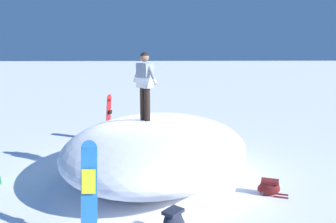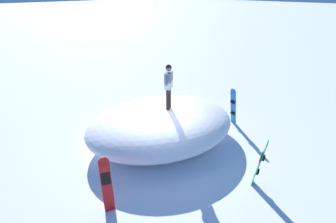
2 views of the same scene
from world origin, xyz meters
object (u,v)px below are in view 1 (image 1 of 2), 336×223
(backpack_near, at_px, (174,222))
(snowboard_primary_upright, at_px, (109,117))
(backpack_far, at_px, (269,187))
(snowboarder_standing, at_px, (145,80))
(snowboard_secondary_upright, at_px, (89,193))

(backpack_near, bearing_deg, snowboard_primary_upright, -74.57)
(backpack_near, height_order, backpack_far, backpack_near)
(snowboard_primary_upright, bearing_deg, snowboarder_standing, 110.11)
(backpack_near, distance_m, backpack_far, 2.70)
(snowboard_secondary_upright, bearing_deg, snowboarder_standing, -106.56)
(snowboarder_standing, bearing_deg, backpack_near, 99.36)
(snowboarder_standing, xyz_separation_m, backpack_far, (-2.71, 1.35, -2.26))
(backpack_far, bearing_deg, snowboard_secondary_upright, 25.03)
(snowboard_secondary_upright, bearing_deg, backpack_near, -172.89)
(backpack_near, xyz_separation_m, backpack_far, (-2.24, -1.51, -0.06))
(backpack_near, bearing_deg, snowboarder_standing, -80.64)
(backpack_far, bearing_deg, snowboard_primary_upright, -50.62)
(backpack_near, bearing_deg, backpack_far, -145.89)
(snowboard_primary_upright, xyz_separation_m, snowboard_secondary_upright, (-0.39, 6.56, 0.02))
(snowboarder_standing, distance_m, backpack_far, 3.78)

